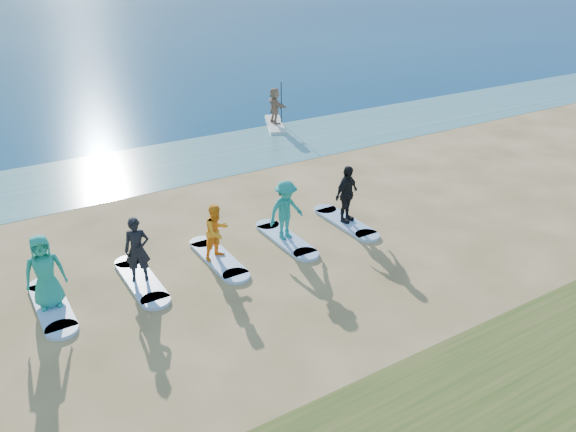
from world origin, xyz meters
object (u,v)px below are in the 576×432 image
paddleboarder (275,106)px  surfboard_4 (345,222)px  surfboard_0 (52,306)px  student_2 (217,232)px  surfboard_2 (218,259)px  student_1 (137,250)px  surfboard_3 (286,239)px  surfboard_1 (141,281)px  paddleboard (275,124)px  student_4 (347,194)px  student_0 (45,271)px  student_3 (286,210)px

paddleboarder → surfboard_4: (-3.59, -10.25, -0.90)m
surfboard_0 → student_2: 4.29m
surfboard_2 → surfboard_4: bearing=0.0°
student_1 → surfboard_3: 4.30m
paddleboarder → surfboard_4: paddleboarder is taller
paddleboarder → surfboard_1: bearing=141.5°
paddleboard → student_1: student_1 is taller
paddleboarder → student_1: (-9.91, -10.25, -0.03)m
student_4 → surfboard_3: bearing=161.3°
surfboard_2 → student_2: 0.80m
surfboard_1 → student_2: size_ratio=1.45×
student_0 → surfboard_3: bearing=4.6°
student_0 → student_1: student_0 is taller
student_2 → surfboard_2: bearing=0.0°
surfboard_1 → surfboard_4: bearing=0.0°
surfboard_2 → student_4: size_ratio=1.26×
student_3 → student_4: 2.11m
student_1 → student_3: 4.21m
student_1 → surfboard_3: student_1 is taller
student_1 → student_4: 6.32m
surfboard_4 → student_4: student_4 is taller
student_1 → student_3: (4.21, 0.00, 0.03)m
paddleboard → student_3: bearing=-94.6°
surfboard_3 → student_3: (0.00, 0.00, 0.91)m
student_4 → student_1: bearing=161.3°
surfboard_2 → surfboard_3: 2.11m
student_2 → surfboard_3: (2.11, 0.00, -0.80)m
student_2 → surfboard_3: size_ratio=0.69×
surfboard_0 → student_1: student_1 is taller
paddleboard → student_1: (-9.91, -10.25, 0.86)m
surfboard_1 → student_2: (2.11, 0.00, 0.80)m
student_2 → surfboard_4: size_ratio=0.69×
surfboard_3 → student_2: bearing=180.0°
surfboard_0 → student_3: bearing=0.0°
surfboard_3 → paddleboarder: bearing=60.9°
surfboard_0 → student_2: student_2 is taller
paddleboarder → student_1: 14.26m
paddleboard → student_4: bearing=-84.9°
student_3 → surfboard_2: bearing=173.4°
paddleboarder → student_2: size_ratio=1.09×
student_0 → student_4: bearing=4.6°
surfboard_0 → student_3: (6.32, 0.00, 0.91)m
surfboard_0 → surfboard_1: size_ratio=1.00×
student_1 → surfboard_4: student_1 is taller
student_3 → student_4: student_4 is taller
paddleboard → surfboard_3: bearing=-94.6°
surfboard_0 → surfboard_2: (4.21, 0.00, 0.00)m
surfboard_2 → surfboard_4: same height
student_2 → surfboard_3: bearing=-17.7°
paddleboarder → student_1: size_ratio=1.00×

